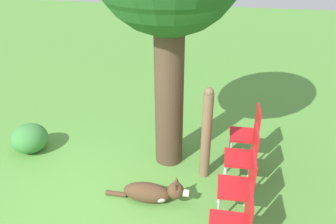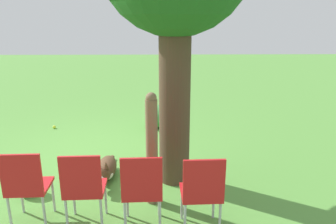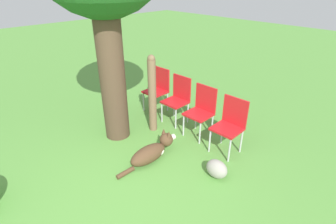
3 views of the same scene
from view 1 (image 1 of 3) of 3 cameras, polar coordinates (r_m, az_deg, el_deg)
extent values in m
plane|color=#56933D|center=(4.75, -10.15, -15.44)|extent=(30.00, 30.00, 0.00)
cylinder|color=#4C3828|center=(4.85, 0.20, 3.98)|extent=(0.44, 0.44, 2.51)
ellipsoid|color=#513823|center=(4.65, -3.64, -13.80)|extent=(0.67, 0.29, 0.27)
ellipsoid|color=silver|center=(4.63, -1.36, -14.23)|extent=(0.24, 0.25, 0.16)
sphere|color=#513823|center=(4.52, 1.34, -13.54)|extent=(0.23, 0.23, 0.23)
cylinder|color=silver|center=(4.52, 3.02, -13.90)|extent=(0.10, 0.10, 0.10)
cone|color=#513823|center=(4.48, 1.49, -11.72)|extent=(0.07, 0.07, 0.10)
cone|color=#513823|center=(4.39, 1.22, -12.75)|extent=(0.07, 0.07, 0.10)
cylinder|color=#513823|center=(4.83, -9.00, -13.88)|extent=(0.30, 0.07, 0.07)
cylinder|color=brown|center=(4.78, 6.67, -4.31)|extent=(0.15, 0.15, 1.38)
sphere|color=brown|center=(4.44, 7.17, 3.46)|extent=(0.13, 0.13, 0.13)
cube|color=red|center=(3.68, 13.89, -16.48)|extent=(0.05, 0.44, 0.47)
cube|color=red|center=(4.32, 11.48, -12.81)|extent=(0.44, 0.45, 0.04)
cube|color=red|center=(4.18, 14.51, -10.32)|extent=(0.05, 0.44, 0.47)
cylinder|color=#B7B7BC|center=(4.33, 8.74, -16.64)|extent=(0.03, 0.03, 0.43)
cylinder|color=#B7B7BC|center=(4.61, 8.87, -13.33)|extent=(0.03, 0.03, 0.43)
cylinder|color=#B7B7BC|center=(4.35, 13.69, -16.91)|extent=(0.03, 0.03, 0.43)
cylinder|color=#B7B7BC|center=(4.63, 13.45, -13.60)|extent=(0.03, 0.03, 0.43)
cube|color=red|center=(4.84, 12.30, -7.87)|extent=(0.44, 0.45, 0.04)
cube|color=red|center=(4.71, 14.97, -5.51)|extent=(0.05, 0.44, 0.47)
cylinder|color=#B7B7BC|center=(4.81, 9.91, -11.30)|extent=(0.03, 0.03, 0.43)
cylinder|color=#B7B7BC|center=(5.12, 9.95, -8.61)|extent=(0.03, 0.03, 0.43)
cylinder|color=#B7B7BC|center=(4.84, 14.25, -11.56)|extent=(0.03, 0.03, 0.43)
cylinder|color=#B7B7BC|center=(5.14, 14.00, -8.88)|extent=(0.03, 0.03, 0.43)
cube|color=red|center=(5.38, 12.95, -3.90)|extent=(0.44, 0.45, 0.04)
cube|color=red|center=(5.28, 15.34, -1.71)|extent=(0.05, 0.44, 0.47)
cylinder|color=#B7B7BC|center=(5.34, 10.83, -6.97)|extent=(0.03, 0.03, 0.43)
cylinder|color=#B7B7BC|center=(5.65, 10.80, -4.77)|extent=(0.03, 0.03, 0.43)
cylinder|color=#B7B7BC|center=(5.37, 14.69, -7.22)|extent=(0.03, 0.03, 0.43)
cylinder|color=#B7B7BC|center=(5.68, 14.43, -5.02)|extent=(0.03, 0.03, 0.43)
ellipsoid|color=#3D843D|center=(6.02, -22.97, -4.23)|extent=(0.60, 0.60, 0.48)
camera|label=2|loc=(5.54, 51.47, 8.56)|focal=35.00mm
camera|label=3|loc=(3.19, -64.17, 1.55)|focal=28.00mm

